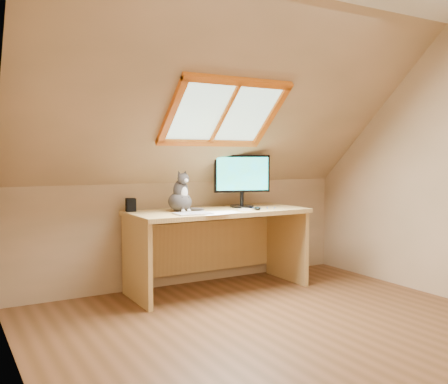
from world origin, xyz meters
TOP-DOWN VIEW (x-y plane):
  - ground at (0.00, 0.00)m, footprint 3.50×3.50m
  - room_shell at (0.00, -0.09)m, footprint 3.52×3.52m
  - desk at (0.13, 1.45)m, footprint 1.66×0.73m
  - monitor at (0.43, 1.44)m, footprint 0.54×0.23m
  - cat at (-0.24, 1.41)m, footprint 0.24×0.27m
  - desk_speaker at (-0.63, 1.63)m, footprint 0.09×0.09m
  - graphics_tablet at (-0.24, 1.16)m, footprint 0.31×0.23m
  - mouse at (0.43, 1.16)m, footprint 0.09×0.11m
  - papers at (0.05, 1.12)m, footprint 0.33×0.27m
  - cables at (0.48, 1.26)m, footprint 0.51×0.26m

SIDE VIEW (x-z plane):
  - ground at x=0.00m, z-range 0.00..0.00m
  - desk at x=0.13m, z-range 0.15..0.91m
  - papers at x=0.05m, z-range 0.76..0.76m
  - cables at x=0.48m, z-range 0.76..0.77m
  - graphics_tablet at x=-0.24m, z-range 0.76..0.77m
  - mouse at x=0.43m, z-range 0.76..0.79m
  - desk_speaker at x=-0.63m, z-range 0.76..0.88m
  - cat at x=-0.24m, z-range 0.70..1.08m
  - monitor at x=0.43m, z-range 0.80..1.30m
  - room_shell at x=0.00m, z-range 0.23..2.64m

